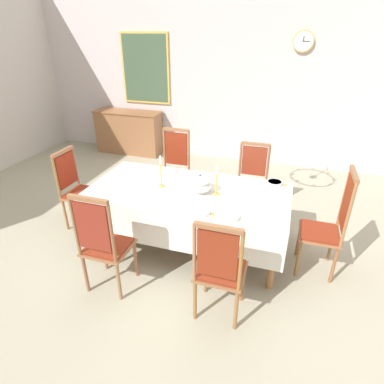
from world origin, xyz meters
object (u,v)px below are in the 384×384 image
Objects in this scene: chair_south_b at (220,268)px; spoon_primary at (213,214)px; dining_table at (188,196)px; bowl_far_right at (230,217)px; chair_north_a at (174,168)px; candlestick_east at (216,183)px; chair_head_west at (77,188)px; bowl_near_left at (201,212)px; chair_south_a at (103,242)px; chair_north_b at (251,180)px; sideboard at (129,132)px; bowl_far_left at (170,171)px; mounted_clock at (303,41)px; chair_head_east at (329,224)px; spoon_secondary at (286,185)px; candlestick_west at (161,174)px; framed_painting at (145,69)px; soup_tureen at (200,184)px; bowl_near_right at (275,183)px.

chair_south_b reaches higher than spoon_primary.
bowl_far_right is (0.59, -0.47, 0.10)m from dining_table.
chair_north_a reaches higher than dining_table.
candlestick_east is 0.46m from spoon_primary.
chair_south_b is at bearing 65.83° from chair_head_west.
chair_head_west reaches higher than bowl_near_left.
chair_north_b is at bearing 59.17° from chair_south_a.
bowl_near_left is at bearing 128.11° from sideboard.
bowl_far_left is at bearing 137.70° from bowl_far_right.
dining_table is 1.60× the size of sideboard.
bowl_far_right reaches higher than spoon_primary.
chair_south_a is 0.79× the size of sideboard.
chair_north_b is 1.17m from bowl_far_left.
chair_north_b is at bearing 88.93° from bowl_far_right.
mounted_clock is at bearing 77.97° from bowl_near_left.
bowl_near_left is (-1.28, -0.46, 0.18)m from chair_head_east.
dining_table is 1.89× the size of chair_head_east.
candlestick_west is at bearing -146.91° from spoon_secondary.
framed_painting is (-1.59, 3.07, 0.80)m from candlestick_west.
bowl_far_right is 0.13× the size of sideboard.
chair_head_east is at bearing -30.72° from spoon_secondary.
chair_head_east is at bearing 25.58° from bowl_far_right.
spoon_secondary is 0.12× the size of sideboard.
framed_painting is (-2.07, 3.07, 0.86)m from soup_tureen.
bowl_far_left is (-0.54, 0.43, -0.09)m from soup_tureen.
chair_north_b reaches higher than bowl_far_right.
framed_painting is (-2.54, 2.10, 1.18)m from chair_north_b.
chair_head_east is 2.02m from bowl_far_left.
chair_south_a reaches higher than spoon_secondary.
spoon_primary is (0.74, -0.44, -0.16)m from candlestick_west.
chair_head_east is 3.49× the size of mounted_clock.
bowl_far_right is 1.09× the size of spoon_secondary.
chair_north_a is 1.60m from bowl_near_right.
chair_south_a is 5.90× the size of bowl_near_right.
candlestick_east is at bearing -102.94° from mounted_clock.
chair_south_a is 2.33m from chair_head_east.
candlestick_west is at bearing 141.25° from spoon_primary.
chair_south_a is 4.66m from mounted_clock.
candlestick_east is at bearing 132.93° from sideboard.
bowl_far_left is at bearing -60.01° from framed_painting.
mounted_clock is at bearing 65.84° from candlestick_west.
spoon_primary is at bearing 124.08° from chair_north_a.
chair_head_east is at bearing 155.17° from chair_north_a.
candlestick_west is at bearing -81.99° from bowl_far_left.
chair_head_west is 1.93m from candlestick_east.
candlestick_west is 2.24× the size of spoon_secondary.
chair_north_a is 0.85× the size of framed_painting.
spoon_primary is at bearing -46.95° from dining_table.
mounted_clock is at bearing 71.48° from spoon_primary.
candlestick_west is at bearing -180.00° from candlestick_east.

